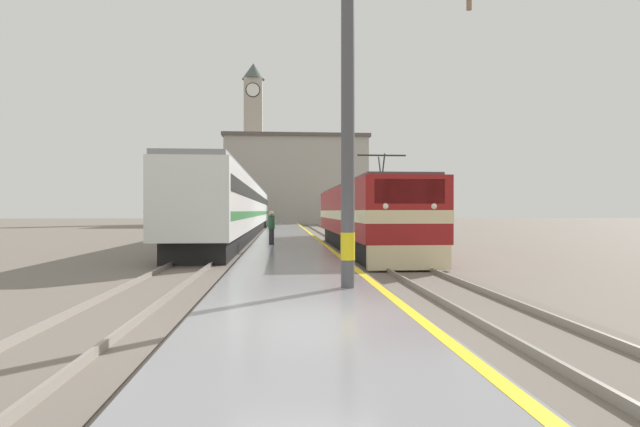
{
  "coord_description": "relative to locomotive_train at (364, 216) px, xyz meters",
  "views": [
    {
      "loc": [
        -0.4,
        -7.72,
        2.01
      ],
      "look_at": [
        2.06,
        24.19,
        1.85
      ],
      "focal_mm": 28.0,
      "sensor_mm": 36.0,
      "label": 1
    }
  ],
  "objects": [
    {
      "name": "station_building",
      "position": [
        -1.96,
        50.7,
        4.92
      ],
      "size": [
        21.41,
        9.32,
        13.26
      ],
      "color": "#A8A399",
      "rests_on": "ground"
    },
    {
      "name": "platform",
      "position": [
        -3.74,
        7.75,
        -1.56
      ],
      "size": [
        3.76,
        140.0,
        0.35
      ],
      "color": "gray",
      "rests_on": "ground"
    },
    {
      "name": "locomotive_train",
      "position": [
        0.0,
        0.0,
        0.0
      ],
      "size": [
        2.92,
        18.45,
        4.35
      ],
      "color": "black",
      "rests_on": "ground"
    },
    {
      "name": "person_on_platform",
      "position": [
        -4.64,
        -0.27,
        -0.52
      ],
      "size": [
        0.34,
        0.34,
        1.66
      ],
      "color": "#23232D",
      "rests_on": "platform"
    },
    {
      "name": "clock_tower",
      "position": [
        -8.96,
        61.23,
        12.63
      ],
      "size": [
        3.86,
        3.86,
        27.36
      ],
      "color": "#ADA393",
      "rests_on": "ground"
    },
    {
      "name": "rail_track_far",
      "position": [
        -7.4,
        7.75,
        -1.71
      ],
      "size": [
        2.83,
        140.0,
        0.16
      ],
      "color": "#70665B",
      "rests_on": "ground"
    },
    {
      "name": "catenary_mast",
      "position": [
        -2.61,
        -14.22,
        2.25
      ],
      "size": [
        3.01,
        0.31,
        7.34
      ],
      "color": "#4C4C51",
      "rests_on": "platform"
    },
    {
      "name": "passenger_train",
      "position": [
        -7.4,
        16.5,
        0.49
      ],
      "size": [
        2.92,
        48.14,
        4.16
      ],
      "color": "black",
      "rests_on": "ground"
    },
    {
      "name": "rail_track_near",
      "position": [
        0.0,
        7.75,
        -1.71
      ],
      "size": [
        2.84,
        140.0,
        0.16
      ],
      "color": "#70665B",
      "rests_on": "ground"
    },
    {
      "name": "ground_plane",
      "position": [
        -3.74,
        12.75,
        -1.74
      ],
      "size": [
        200.0,
        200.0,
        0.0
      ],
      "primitive_type": "plane",
      "color": "#70665B"
    }
  ]
}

